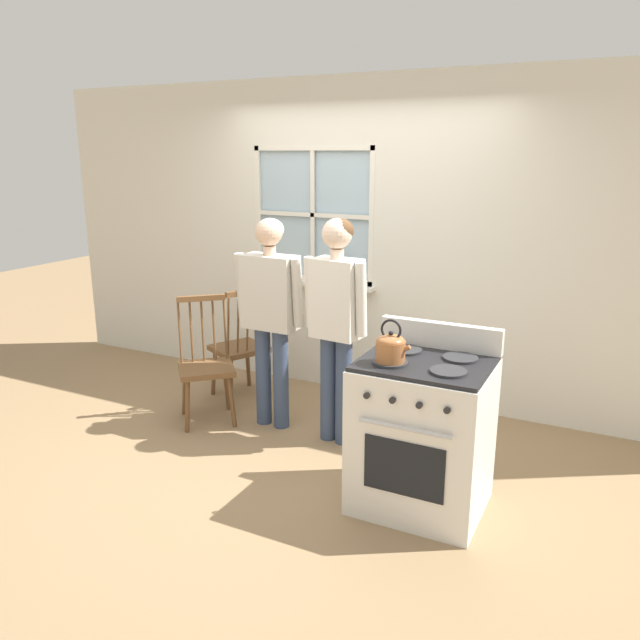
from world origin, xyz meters
name	(u,v)px	position (x,y,z in m)	size (l,w,h in m)	color
ground_plane	(283,454)	(0.00, 0.00, 0.00)	(16.00, 16.00, 0.00)	#937551
wall_back	(365,243)	(0.03, 1.40, 1.34)	(6.40, 0.16, 2.70)	silver
chair_by_window	(206,367)	(-0.84, 0.25, 0.44)	(0.58, 0.58, 0.99)	brown
chair_near_wall	(240,349)	(-0.86, 0.77, 0.44)	(0.55, 0.56, 0.99)	brown
person_elderly_left	(270,303)	(-0.32, 0.40, 0.99)	(0.57, 0.23, 1.62)	#384766
person_teen_center	(336,310)	(0.25, 0.37, 1.01)	(0.50, 0.25, 1.65)	#384766
stove	(422,433)	(1.08, -0.19, 0.47)	(0.75, 0.68, 1.08)	white
kettle	(391,347)	(0.91, -0.32, 1.02)	(0.21, 0.17, 0.25)	#A86638
potted_plant	(338,274)	(-0.18, 1.31, 1.07)	(0.14, 0.14, 0.30)	#42474C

